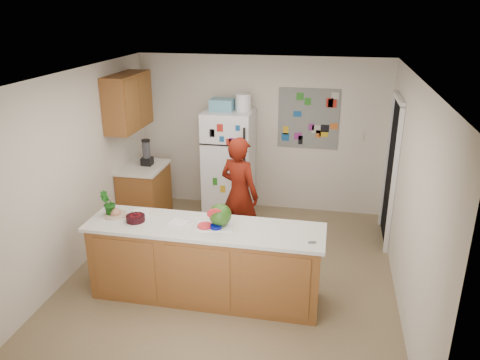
% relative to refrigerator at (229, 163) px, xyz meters
% --- Properties ---
extents(floor, '(4.00, 4.50, 0.02)m').
position_rel_refrigerator_xyz_m(floor, '(0.45, -1.88, -0.86)').
color(floor, brown).
rests_on(floor, ground).
extents(wall_back, '(4.00, 0.02, 2.50)m').
position_rel_refrigerator_xyz_m(wall_back, '(0.45, 0.38, 0.40)').
color(wall_back, beige).
rests_on(wall_back, ground).
extents(wall_left, '(0.02, 4.50, 2.50)m').
position_rel_refrigerator_xyz_m(wall_left, '(-1.56, -1.88, 0.40)').
color(wall_left, beige).
rests_on(wall_left, ground).
extents(wall_right, '(0.02, 4.50, 2.50)m').
position_rel_refrigerator_xyz_m(wall_right, '(2.46, -1.88, 0.40)').
color(wall_right, beige).
rests_on(wall_right, ground).
extents(ceiling, '(4.00, 4.50, 0.02)m').
position_rel_refrigerator_xyz_m(ceiling, '(0.45, -1.88, 1.66)').
color(ceiling, white).
rests_on(ceiling, wall_back).
extents(doorway, '(0.03, 0.85, 2.04)m').
position_rel_refrigerator_xyz_m(doorway, '(2.44, -0.43, 0.17)').
color(doorway, black).
rests_on(doorway, ground).
extents(peninsula_base, '(2.60, 0.62, 0.88)m').
position_rel_refrigerator_xyz_m(peninsula_base, '(0.25, -2.38, -0.41)').
color(peninsula_base, brown).
rests_on(peninsula_base, floor).
extents(peninsula_top, '(2.68, 0.70, 0.04)m').
position_rel_refrigerator_xyz_m(peninsula_top, '(0.25, -2.38, 0.05)').
color(peninsula_top, silver).
rests_on(peninsula_top, peninsula_base).
extents(side_counter_base, '(0.60, 0.80, 0.86)m').
position_rel_refrigerator_xyz_m(side_counter_base, '(-1.24, -0.53, -0.42)').
color(side_counter_base, brown).
rests_on(side_counter_base, floor).
extents(side_counter_top, '(0.64, 0.84, 0.04)m').
position_rel_refrigerator_xyz_m(side_counter_top, '(-1.24, -0.53, 0.03)').
color(side_counter_top, silver).
rests_on(side_counter_top, side_counter_base).
extents(upper_cabinets, '(0.35, 1.00, 0.80)m').
position_rel_refrigerator_xyz_m(upper_cabinets, '(-1.37, -0.58, 1.05)').
color(upper_cabinets, brown).
rests_on(upper_cabinets, wall_left).
extents(refrigerator, '(0.75, 0.70, 1.70)m').
position_rel_refrigerator_xyz_m(refrigerator, '(0.00, 0.00, 0.00)').
color(refrigerator, silver).
rests_on(refrigerator, floor).
extents(fridge_top_bin, '(0.35, 0.28, 0.18)m').
position_rel_refrigerator_xyz_m(fridge_top_bin, '(-0.10, 0.00, 0.94)').
color(fridge_top_bin, '#5999B2').
rests_on(fridge_top_bin, refrigerator).
extents(photo_collage, '(0.95, 0.01, 0.95)m').
position_rel_refrigerator_xyz_m(photo_collage, '(1.20, 0.36, 0.70)').
color(photo_collage, slate).
rests_on(photo_collage, wall_back).
extents(person, '(0.69, 0.59, 1.61)m').
position_rel_refrigerator_xyz_m(person, '(0.40, -1.12, -0.04)').
color(person, '#5E1309').
rests_on(person, floor).
extents(blender_appliance, '(0.12, 0.12, 0.38)m').
position_rel_refrigerator_xyz_m(blender_appliance, '(-1.19, -0.47, 0.24)').
color(blender_appliance, black).
rests_on(blender_appliance, side_counter_top).
extents(cutting_board, '(0.44, 0.36, 0.01)m').
position_rel_refrigerator_xyz_m(cutting_board, '(0.37, -2.37, 0.08)').
color(cutting_board, white).
rests_on(cutting_board, peninsula_top).
extents(watermelon, '(0.25, 0.25, 0.25)m').
position_rel_refrigerator_xyz_m(watermelon, '(0.43, -2.35, 0.21)').
color(watermelon, '#275212').
rests_on(watermelon, cutting_board).
extents(watermelon_slice, '(0.16, 0.16, 0.02)m').
position_rel_refrigerator_xyz_m(watermelon_slice, '(0.27, -2.42, 0.09)').
color(watermelon_slice, red).
rests_on(watermelon_slice, cutting_board).
extents(cherry_bowl, '(0.23, 0.23, 0.07)m').
position_rel_refrigerator_xyz_m(cherry_bowl, '(-0.55, -2.41, 0.11)').
color(cherry_bowl, black).
rests_on(cherry_bowl, peninsula_top).
extents(white_bowl, '(0.24, 0.24, 0.06)m').
position_rel_refrigerator_xyz_m(white_bowl, '(-0.54, -2.27, 0.10)').
color(white_bowl, silver).
rests_on(white_bowl, peninsula_top).
extents(cobalt_bowl, '(0.14, 0.14, 0.05)m').
position_rel_refrigerator_xyz_m(cobalt_bowl, '(0.40, -2.43, 0.10)').
color(cobalt_bowl, '#030A65').
rests_on(cobalt_bowl, peninsula_top).
extents(plate, '(0.32, 0.32, 0.02)m').
position_rel_refrigerator_xyz_m(plate, '(-0.84, -2.32, 0.08)').
color(plate, '#B8A491').
rests_on(plate, peninsula_top).
extents(paper_towel, '(0.22, 0.21, 0.02)m').
position_rel_refrigerator_xyz_m(paper_towel, '(-0.04, -2.38, 0.08)').
color(paper_towel, silver).
rests_on(paper_towel, peninsula_top).
extents(keys, '(0.09, 0.06, 0.01)m').
position_rel_refrigerator_xyz_m(keys, '(1.45, -2.54, 0.08)').
color(keys, gray).
rests_on(keys, peninsula_top).
extents(potted_plant, '(0.21, 0.22, 0.31)m').
position_rel_refrigerator_xyz_m(potted_plant, '(-0.91, -2.33, 0.22)').
color(potted_plant, '#1C4412').
rests_on(potted_plant, peninsula_top).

